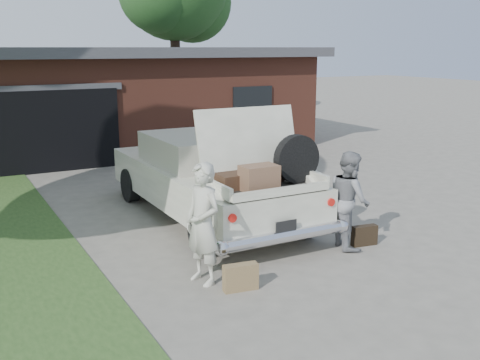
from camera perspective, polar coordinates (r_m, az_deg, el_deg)
ground at (r=9.34m, az=1.78°, el=-7.33°), size 90.00×90.00×0.00m
house at (r=19.82m, az=-12.86°, el=8.29°), size 12.80×7.80×3.30m
sedan at (r=10.97m, az=-3.21°, el=0.34°), size 2.26×5.66×2.32m
woman_left at (r=7.92m, az=-3.79°, el=-4.48°), size 0.57×0.73×1.75m
woman_right at (r=9.53m, az=11.04°, el=-1.96°), size 0.81×0.94×1.64m
suitcase_left at (r=7.89m, az=0.06°, el=-9.85°), size 0.51×0.22×0.38m
suitcase_right at (r=9.83m, az=12.52°, el=-5.52°), size 0.46×0.21×0.35m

